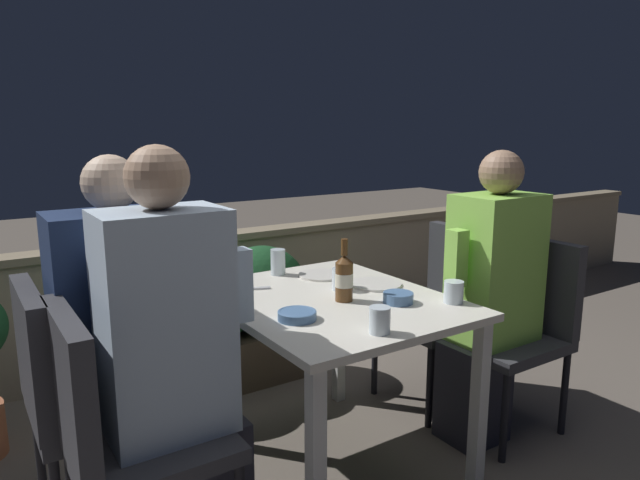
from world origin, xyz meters
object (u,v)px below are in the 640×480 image
object	(u,v)px
chair_left_far	(72,385)
chair_right_near	(517,315)
person_blue_shirt	(177,360)
beer_bottle	(344,277)
chair_left_near	(113,422)
person_navy_jumper	(130,339)
person_green_blouse	(489,297)
chair_right_far	(448,297)

from	to	relation	value
chair_left_far	chair_right_near	distance (m)	1.91
person_blue_shirt	chair_right_near	distance (m)	1.63
person_blue_shirt	beer_bottle	xyz separation A→B (m)	(0.70, 0.08, 0.14)
chair_left_near	person_navy_jumper	world-z (taller)	person_navy_jumper
person_navy_jumper	person_green_blouse	bearing A→B (deg)	-13.86
chair_right_near	beer_bottle	world-z (taller)	beer_bottle
chair_left_far	beer_bottle	xyz separation A→B (m)	(0.96, -0.25, 0.29)
chair_left_near	chair_right_near	world-z (taller)	same
chair_right_far	person_green_blouse	bearing A→B (deg)	-110.81
chair_left_near	person_navy_jumper	size ratio (longest dim) A/B	0.68
chair_left_near	beer_bottle	size ratio (longest dim) A/B	3.63
person_navy_jumper	beer_bottle	bearing A→B (deg)	-18.23
chair_left_near	person_green_blouse	bearing A→B (deg)	-1.00
person_blue_shirt	person_navy_jumper	world-z (taller)	person_blue_shirt
person_green_blouse	chair_left_far	bearing A→B (deg)	167.77
chair_left_far	beer_bottle	bearing A→B (deg)	-14.54
beer_bottle	chair_left_far	bearing A→B (deg)	165.46
person_green_blouse	beer_bottle	size ratio (longest dim) A/B	5.31
person_navy_jumper	person_blue_shirt	bearing A→B (deg)	-80.86
person_green_blouse	chair_right_far	size ratio (longest dim) A/B	1.46
chair_left_far	person_navy_jumper	bearing A→B (deg)	-0.00
person_blue_shirt	chair_right_far	size ratio (longest dim) A/B	1.52
person_green_blouse	chair_right_far	distance (m)	0.42
person_blue_shirt	beer_bottle	distance (m)	0.72
person_blue_shirt	beer_bottle	world-z (taller)	person_blue_shirt
person_navy_jumper	chair_right_far	xyz separation A→B (m)	(1.61, 0.02, -0.12)
person_navy_jumper	chair_right_near	bearing A→B (deg)	-12.22
person_blue_shirt	chair_left_far	size ratio (longest dim) A/B	1.52
chair_left_far	beer_bottle	world-z (taller)	beer_bottle
beer_bottle	person_blue_shirt	bearing A→B (deg)	-173.14
chair_left_near	person_green_blouse	distance (m)	1.62
chair_left_far	person_green_blouse	world-z (taller)	person_green_blouse
chair_right_near	beer_bottle	distance (m)	0.97
chair_right_near	chair_left_near	bearing A→B (deg)	179.11
chair_left_far	chair_right_near	size ratio (longest dim) A/B	1.00
chair_left_near	person_blue_shirt	world-z (taller)	person_blue_shirt
chair_left_far	person_navy_jumper	xyz separation A→B (m)	(0.20, -0.00, 0.12)
chair_right_near	chair_right_far	bearing A→B (deg)	99.05
person_blue_shirt	chair_left_far	world-z (taller)	person_blue_shirt
chair_left_near	person_blue_shirt	bearing A→B (deg)	0.00
person_blue_shirt	chair_right_near	bearing A→B (deg)	-1.00
person_navy_jumper	chair_right_far	distance (m)	1.62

